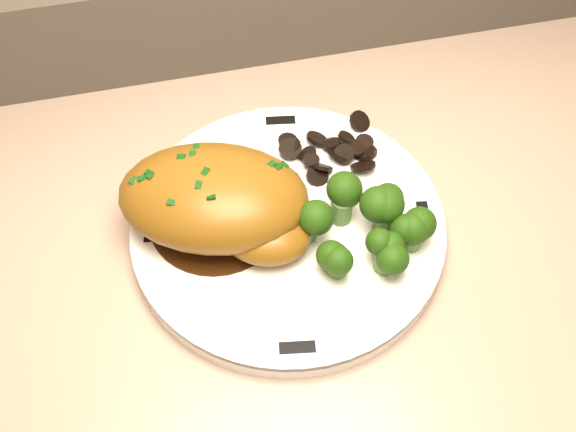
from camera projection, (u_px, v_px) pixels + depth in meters
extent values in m
cylinder|color=white|center=(288.00, 228.00, 0.68)|extent=(0.30, 0.30, 0.02)
cube|color=black|center=(281.00, 121.00, 0.75)|extent=(0.03, 0.02, 0.00)
cube|color=black|center=(150.00, 229.00, 0.67)|extent=(0.02, 0.03, 0.00)
cube|color=black|center=(297.00, 348.00, 0.60)|extent=(0.03, 0.02, 0.00)
cube|color=black|center=(424.00, 215.00, 0.68)|extent=(0.02, 0.03, 0.00)
cylinder|color=black|center=(217.00, 219.00, 0.67)|extent=(0.13, 0.13, 0.00)
ellipsoid|color=#8D5A18|center=(214.00, 197.00, 0.65)|extent=(0.20, 0.16, 0.07)
ellipsoid|color=#8D5A18|center=(266.00, 236.00, 0.64)|extent=(0.09, 0.08, 0.04)
cube|color=#0D3A0C|center=(153.00, 170.00, 0.63)|extent=(0.01, 0.01, 0.00)
cube|color=#0D3A0C|center=(176.00, 168.00, 0.63)|extent=(0.01, 0.01, 0.00)
cube|color=#0D3A0C|center=(199.00, 168.00, 0.62)|extent=(0.01, 0.01, 0.00)
cube|color=#0D3A0C|center=(223.00, 170.00, 0.62)|extent=(0.01, 0.01, 0.00)
cube|color=#0D3A0C|center=(247.00, 173.00, 0.62)|extent=(0.01, 0.01, 0.00)
cube|color=#0D3A0C|center=(271.00, 178.00, 0.63)|extent=(0.01, 0.01, 0.00)
cylinder|color=black|center=(360.00, 145.00, 0.73)|extent=(0.02, 0.02, 0.01)
cylinder|color=black|center=(357.00, 138.00, 0.73)|extent=(0.02, 0.02, 0.01)
cylinder|color=black|center=(351.00, 133.00, 0.73)|extent=(0.02, 0.02, 0.01)
cylinder|color=black|center=(342.00, 134.00, 0.73)|extent=(0.02, 0.02, 0.01)
cylinder|color=black|center=(333.00, 132.00, 0.73)|extent=(0.02, 0.02, 0.01)
cylinder|color=black|center=(323.00, 130.00, 0.73)|extent=(0.02, 0.02, 0.01)
cylinder|color=black|center=(313.00, 137.00, 0.73)|extent=(0.02, 0.02, 0.01)
cylinder|color=black|center=(305.00, 139.00, 0.73)|extent=(0.03, 0.03, 0.00)
cylinder|color=black|center=(299.00, 141.00, 0.72)|extent=(0.03, 0.03, 0.01)
cylinder|color=black|center=(296.00, 151.00, 0.72)|extent=(0.02, 0.02, 0.02)
cylinder|color=black|center=(296.00, 154.00, 0.71)|extent=(0.02, 0.02, 0.01)
cylinder|color=black|center=(299.00, 157.00, 0.71)|extent=(0.03, 0.03, 0.01)
cylinder|color=black|center=(305.00, 165.00, 0.71)|extent=(0.03, 0.03, 0.01)
cylinder|color=black|center=(313.00, 165.00, 0.71)|extent=(0.03, 0.03, 0.01)
cylinder|color=black|center=(323.00, 164.00, 0.70)|extent=(0.03, 0.03, 0.02)
cylinder|color=black|center=(334.00, 167.00, 0.71)|extent=(0.02, 0.03, 0.02)
cylinder|color=black|center=(343.00, 163.00, 0.71)|extent=(0.03, 0.03, 0.01)
cylinder|color=black|center=(352.00, 157.00, 0.71)|extent=(0.03, 0.03, 0.01)
cylinder|color=black|center=(357.00, 156.00, 0.72)|extent=(0.03, 0.03, 0.02)
cylinder|color=black|center=(360.00, 148.00, 0.72)|extent=(0.03, 0.03, 0.01)
cylinder|color=#4E7732|center=(306.00, 228.00, 0.65)|extent=(0.02, 0.02, 0.03)
sphere|color=black|center=(307.00, 217.00, 0.64)|extent=(0.03, 0.03, 0.03)
cylinder|color=#4E7732|center=(341.00, 211.00, 0.66)|extent=(0.02, 0.02, 0.03)
sphere|color=black|center=(342.00, 199.00, 0.65)|extent=(0.03, 0.03, 0.03)
cylinder|color=#4E7732|center=(384.00, 219.00, 0.66)|extent=(0.02, 0.02, 0.03)
sphere|color=black|center=(386.00, 208.00, 0.64)|extent=(0.03, 0.03, 0.03)
cylinder|color=#4E7732|center=(337.00, 263.00, 0.63)|extent=(0.02, 0.02, 0.03)
sphere|color=black|center=(339.00, 252.00, 0.62)|extent=(0.03, 0.03, 0.03)
cylinder|color=#4E7732|center=(385.00, 260.00, 0.63)|extent=(0.02, 0.02, 0.03)
sphere|color=black|center=(388.00, 249.00, 0.62)|extent=(0.03, 0.03, 0.03)
cylinder|color=#4E7732|center=(411.00, 237.00, 0.65)|extent=(0.02, 0.02, 0.03)
sphere|color=black|center=(414.00, 226.00, 0.63)|extent=(0.03, 0.03, 0.03)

